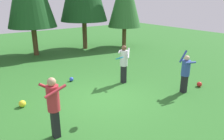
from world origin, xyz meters
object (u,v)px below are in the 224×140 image
(person_catcher, at_px, (53,103))
(ball_yellow, at_px, (22,104))
(person_bystander, at_px, (124,61))
(ball_blue, at_px, (71,79))
(ball_red, at_px, (199,84))
(person_thrower, at_px, (186,71))
(frisbee, at_px, (120,58))

(person_catcher, height_order, ball_yellow, person_catcher)
(person_bystander, distance_m, ball_yellow, 4.51)
(person_bystander, relative_size, ball_blue, 8.84)
(person_bystander, relative_size, ball_red, 7.86)
(ball_yellow, xyz_separation_m, ball_red, (6.82, -2.64, -0.01))
(person_bystander, bearing_deg, ball_red, 88.16)
(ball_yellow, relative_size, ball_blue, 1.26)
(person_thrower, height_order, person_bystander, person_bystander)
(ball_blue, bearing_deg, person_bystander, -40.05)
(frisbee, bearing_deg, person_catcher, -175.50)
(person_thrower, bearing_deg, ball_red, -174.87)
(person_catcher, distance_m, ball_yellow, 2.57)
(person_thrower, relative_size, ball_blue, 8.77)
(person_bystander, distance_m, frisbee, 2.68)
(person_catcher, relative_size, person_bystander, 1.01)
(ball_yellow, distance_m, ball_blue, 2.84)
(ball_yellow, bearing_deg, ball_red, -21.14)
(person_thrower, relative_size, person_bystander, 0.99)
(frisbee, distance_m, ball_blue, 3.89)
(ball_yellow, bearing_deg, person_catcher, -82.32)
(frisbee, distance_m, ball_yellow, 3.88)
(ball_red, bearing_deg, ball_blue, 137.59)
(ball_blue, bearing_deg, person_thrower, -50.27)
(frisbee, bearing_deg, ball_blue, 92.57)
(person_catcher, bearing_deg, person_bystander, 22.42)
(person_bystander, height_order, ball_blue, person_bystander)
(ball_red, bearing_deg, frisbee, 173.75)
(person_bystander, distance_m, ball_blue, 2.62)
(person_thrower, distance_m, person_catcher, 5.43)
(person_thrower, xyz_separation_m, person_catcher, (-5.43, 0.22, 0.12))
(person_catcher, distance_m, person_bystander, 4.58)
(person_catcher, height_order, ball_blue, person_catcher)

